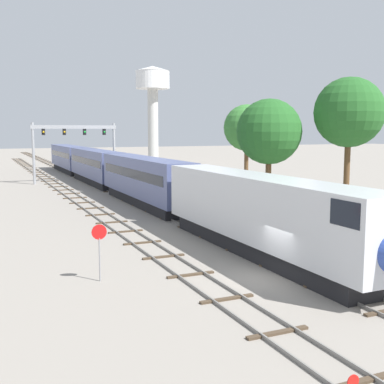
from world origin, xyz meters
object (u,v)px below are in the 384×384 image
stop_sign (99,244)px  trackside_tree_right (269,132)px  trackside_tree_mid (247,128)px  water_tower (153,89)px  passenger_train (115,171)px  trackside_tree_left (349,113)px  signal_gantry (75,139)px

stop_sign → trackside_tree_right: 26.86m
stop_sign → trackside_tree_mid: 43.23m
water_tower → trackside_tree_mid: bearing=-97.6°
passenger_train → trackside_tree_mid: trackside_tree_mid is taller
water_tower → trackside_tree_left: water_tower is taller
signal_gantry → water_tower: (27.77, 45.21, 11.51)m
trackside_tree_mid → trackside_tree_left: bearing=-92.0°
passenger_train → water_tower: (25.52, 58.44, 15.17)m
trackside_tree_mid → signal_gantry: bearing=142.8°
trackside_tree_left → trackside_tree_mid: 20.10m
signal_gantry → stop_sign: 48.65m
trackside_tree_mid → water_tower: bearing=82.4°
passenger_train → trackside_tree_mid: 18.29m
signal_gantry → trackside_tree_right: bearing=-67.9°
water_tower → trackside_tree_right: 78.64m
passenger_train → trackside_tree_right: (10.42, -18.03, 4.74)m
signal_gantry → trackside_tree_left: bearing=-61.5°
signal_gantry → trackside_tree_left: trackside_tree_left is taller
trackside_tree_mid → passenger_train: bearing=174.4°
trackside_tree_left → trackside_tree_mid: trackside_tree_left is taller
stop_sign → trackside_tree_right: bearing=39.1°
passenger_train → trackside_tree_left: trackside_tree_left is taller
stop_sign → trackside_tree_left: trackside_tree_left is taller
trackside_tree_left → water_tower: bearing=83.8°
water_tower → trackside_tree_mid: water_tower is taller
trackside_tree_left → trackside_tree_mid: (0.70, 20.04, -1.30)m
signal_gantry → trackside_tree_left: 39.93m
stop_sign → trackside_tree_mid: bearing=50.1°
stop_sign → trackside_tree_left: bearing=25.6°
passenger_train → stop_sign: 36.01m
trackside_tree_left → trackside_tree_right: bearing=149.4°
water_tower → signal_gantry: bearing=-121.6°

